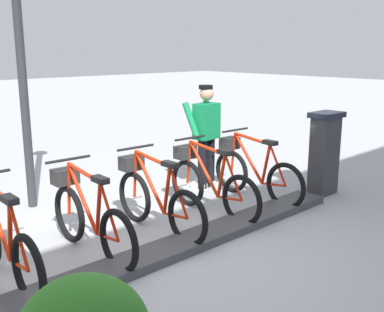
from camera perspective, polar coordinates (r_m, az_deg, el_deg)
ground_plane at (r=5.30m, az=-2.44°, el=-11.74°), size 60.00×60.00×0.00m
dock_rail_base at (r=5.28m, az=-2.44°, el=-11.25°), size 0.44×5.48×0.10m
payment_kiosk at (r=7.44m, az=15.85°, el=0.49°), size 0.36×0.52×1.28m
bike_docked_0 at (r=7.02m, az=7.51°, el=-1.85°), size 1.72×0.54×1.02m
bike_docked_1 at (r=6.35m, az=2.11°, el=-3.35°), size 1.72×0.54×1.02m
bike_docked_2 at (r=5.75m, az=-4.51°, el=-5.15°), size 1.72×0.54×1.02m
bike_docked_3 at (r=5.25m, az=-12.57°, el=-7.23°), size 1.72×0.54×1.02m
bike_docked_4 at (r=4.88m, az=-22.16°, el=-9.49°), size 1.72×0.54×1.02m
worker_near_rack at (r=7.40m, az=1.72°, el=2.83°), size 0.49×0.66×1.66m
lamp_post at (r=6.79m, az=-20.53°, el=15.48°), size 0.32×0.32×3.98m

